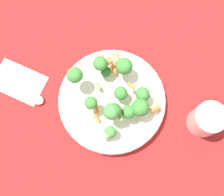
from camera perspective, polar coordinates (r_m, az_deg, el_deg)
ground_plane at (r=0.85m, az=0.00°, el=-0.94°), size 3.00×3.00×0.00m
bowl at (r=0.83m, az=0.00°, el=-0.60°), size 0.28×0.28×0.04m
pasta_salad at (r=0.76m, az=0.67°, el=0.89°), size 0.19×0.22×0.09m
cup at (r=0.82m, az=16.91°, el=-3.80°), size 0.08×0.08×0.10m
napkin at (r=0.90m, az=-16.68°, el=2.86°), size 0.16×0.16×0.01m
spoon at (r=0.88m, az=-15.65°, el=0.85°), size 0.13×0.14×0.01m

